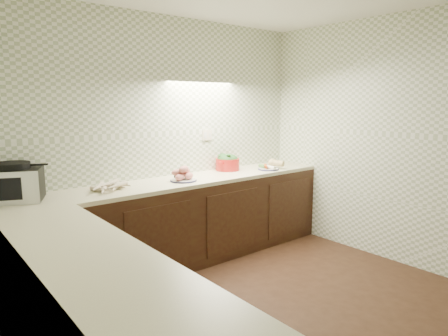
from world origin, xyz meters
TOP-DOWN VIEW (x-y plane):
  - room at (0.00, 0.00)m, footprint 3.60×3.60m
  - counter at (-0.68, 0.68)m, footprint 3.60×3.60m
  - toaster_oven at (-1.56, 1.63)m, footprint 0.54×0.49m
  - parsnip_pile at (-0.73, 1.53)m, footprint 0.42×0.44m
  - sweet_potato_plate at (-0.02, 1.45)m, footprint 0.27×0.27m
  - onion_bowl at (0.06, 1.62)m, footprint 0.13×0.13m
  - dutch_oven at (0.75, 1.66)m, footprint 0.37×0.37m
  - veg_plate at (1.21, 1.40)m, footprint 0.31×0.30m

SIDE VIEW (x-z plane):
  - counter at x=-0.68m, z-range 0.00..0.90m
  - onion_bowl at x=0.06m, z-range 0.89..0.98m
  - parsnip_pile at x=-0.73m, z-range 0.89..0.98m
  - veg_plate at x=1.21m, z-range 0.88..1.00m
  - sweet_potato_plate at x=-0.02m, z-range 0.88..1.04m
  - dutch_oven at x=0.75m, z-range 0.90..1.09m
  - toaster_oven at x=-1.56m, z-range 0.89..1.21m
  - room at x=0.00m, z-range 0.33..2.93m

